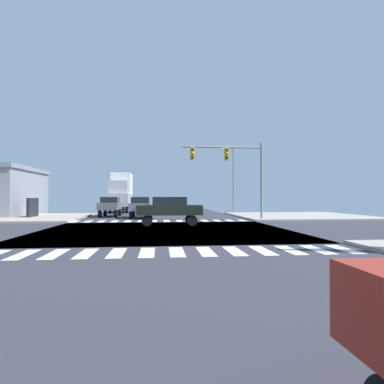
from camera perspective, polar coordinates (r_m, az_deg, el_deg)
name	(u,v)px	position (r m, az deg, el deg)	size (l,w,h in m)	color
ground	(165,231)	(18.51, -4.69, -6.76)	(90.00, 90.00, 0.05)	#31313A
sidewalk_corner_ne	(297,216)	(33.26, 17.93, -3.96)	(12.00, 12.00, 0.14)	#A09B91
sidewalk_corner_nw	(16,217)	(32.99, -28.39, -3.92)	(12.00, 12.00, 0.14)	#A69989
crosswalk_near	(162,252)	(11.27, -5.26, -10.41)	(13.50, 2.00, 0.01)	silver
crosswalk_far	(160,221)	(25.78, -5.56, -5.04)	(13.50, 2.00, 0.01)	silver
traffic_signal_mast	(231,163)	(26.72, 6.80, 5.11)	(6.59, 0.55, 6.31)	gray
street_lamp	(231,174)	(36.96, 6.86, 3.17)	(1.78, 0.32, 7.43)	gray
suv_nearside_1	(127,200)	(49.21, -11.21, -1.44)	(1.96, 4.60, 2.34)	black
sedan_farside_1	(169,208)	(21.94, -3.96, -2.86)	(4.30, 1.80, 1.88)	black
sedan_leading_3	(110,205)	(32.28, -14.07, -2.21)	(1.80, 4.30, 1.88)	black
box_truck_outer_1	(121,191)	(41.22, -12.26, 0.09)	(2.40, 7.20, 4.85)	black
sedan_inner_5	(141,205)	(29.63, -8.98, -2.34)	(1.80, 4.30, 1.88)	black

